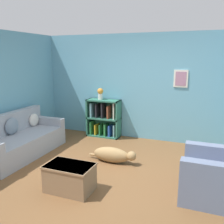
% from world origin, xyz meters
% --- Properties ---
extents(ground_plane, '(14.00, 14.00, 0.00)m').
position_xyz_m(ground_plane, '(0.00, 0.00, 0.00)').
color(ground_plane, brown).
extents(wall_back, '(5.60, 0.13, 2.60)m').
position_xyz_m(wall_back, '(0.00, 2.25, 1.30)').
color(wall_back, '#609EB7').
rests_on(wall_back, ground_plane).
extents(couch, '(0.85, 2.03, 0.88)m').
position_xyz_m(couch, '(-2.01, 0.16, 0.32)').
color(couch, '#9399A3').
rests_on(couch, ground_plane).
extents(bookshelf, '(0.87, 0.35, 0.97)m').
position_xyz_m(bookshelf, '(-0.87, 2.02, 0.46)').
color(bookshelf, '#2D6B56').
rests_on(bookshelf, ground_plane).
extents(recliner_chair, '(0.98, 0.91, 1.09)m').
position_xyz_m(recliner_chair, '(1.90, -0.09, 0.37)').
color(recliner_chair, slate).
rests_on(recliner_chair, ground_plane).
extents(coffee_table, '(0.74, 0.48, 0.43)m').
position_xyz_m(coffee_table, '(-0.27, -0.70, 0.23)').
color(coffee_table, '#846647').
rests_on(coffee_table, ground_plane).
extents(dog, '(1.03, 0.27, 0.30)m').
position_xyz_m(dog, '(-0.03, 0.54, 0.15)').
color(dog, '#9E7A4C').
rests_on(dog, ground_plane).
extents(vase, '(0.15, 0.15, 0.29)m').
position_xyz_m(vase, '(-0.95, 2.00, 1.13)').
color(vase, silver).
rests_on(vase, bookshelf).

